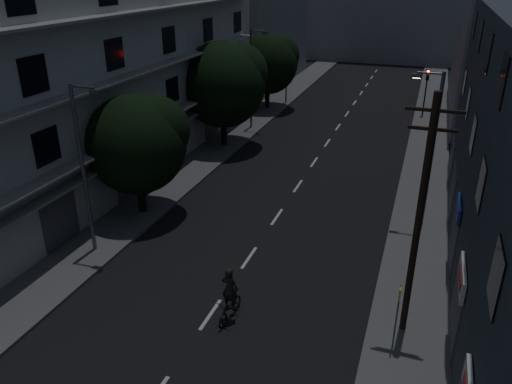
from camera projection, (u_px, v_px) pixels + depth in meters
The scene contains 19 objects.
ground at pixel (316, 160), 35.72m from camera, with size 160.00×160.00×0.00m, color black.
sidewalk_left at pixel (219, 147), 37.94m from camera, with size 3.00×90.00×0.15m, color #565659.
sidewalk_right at pixel (425, 172), 33.44m from camera, with size 3.00×90.00×0.15m, color #565659.
lane_markings at pixel (333, 135), 41.10m from camera, with size 0.15×60.50×0.01m.
building_left at pixel (103, 68), 30.42m from camera, with size 7.00×36.00×14.00m.
building_far_left at pixel (261, 12), 55.83m from camera, with size 6.00×20.00×16.00m, color slate.
building_far_right at pixel (496, 43), 44.07m from camera, with size 6.00×20.00×13.00m, color slate.
building_far_end at pixel (387, 25), 72.39m from camera, with size 24.00×8.00×10.00m, color slate.
tree_near at pixel (137, 141), 26.27m from camera, with size 5.32×5.32×6.56m.
tree_mid at pixel (224, 81), 36.46m from camera, with size 6.27×6.27×7.72m.
tree_far at pixel (268, 61), 46.81m from camera, with size 5.64×5.64×6.97m.
traffic_signal_far_right at pixel (427, 83), 44.77m from camera, with size 0.28×0.37×4.10m.
traffic_signal_far_left at pixel (286, 73), 49.09m from camera, with size 0.28×0.37×4.10m.
street_lamp_left_near at pixel (84, 163), 22.30m from camera, with size 1.51×0.25×8.00m.
street_lamp_right at pixel (431, 144), 24.69m from camera, with size 1.51×0.25×8.00m.
street_lamp_left_far at pixel (252, 74), 40.77m from camera, with size 1.51×0.25×8.00m.
utility_pole at pixel (419, 217), 16.91m from camera, with size 1.80×0.24×9.00m.
bus_stop_sign at pixel (398, 307), 17.21m from camera, with size 0.06×0.35×2.52m.
cyclist at pixel (230, 302), 19.27m from camera, with size 0.78×1.88×2.33m.
Camera 1 is at (7.00, -8.05, 12.58)m, focal length 35.00 mm.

